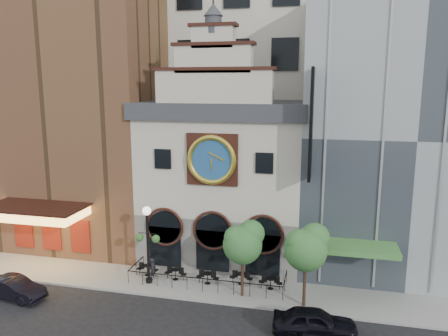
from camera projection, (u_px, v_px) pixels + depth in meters
ground at (197, 302)px, 27.72m from camera, size 120.00×120.00×0.00m
sidewalk at (208, 284)px, 30.10m from camera, size 44.00×5.00×0.15m
clock_building at (225, 175)px, 33.94m from camera, size 12.60×8.78×18.65m
theater_building at (85, 96)px, 37.80m from camera, size 14.00×15.60×25.00m
retail_building at (402, 132)px, 32.43m from camera, size 14.00×14.40×20.00m
office_tower at (253, 19)px, 43.07m from camera, size 20.00×16.00×40.00m
cafe_railing at (208, 277)px, 30.00m from camera, size 10.60×2.60×0.90m
bistro_0 at (147, 269)px, 31.18m from camera, size 1.58×0.68×0.90m
bistro_1 at (176, 273)px, 30.50m from camera, size 1.58×0.68×0.90m
bistro_2 at (208, 277)px, 29.88m from camera, size 1.58×0.68×0.90m
bistro_3 at (241, 278)px, 29.82m from camera, size 1.58×0.68×0.90m
bistro_4 at (271, 282)px, 29.10m from camera, size 1.58×0.68×0.90m
car_right at (315, 322)px, 23.89m from camera, size 4.75×2.27×1.57m
car_left at (14, 288)px, 28.08m from camera, size 4.41×2.02×1.40m
pedestrian at (153, 269)px, 30.53m from camera, size 0.40×0.58×1.53m
lamppost at (148, 236)px, 29.50m from camera, size 1.74×0.59×5.44m
tree_left at (243, 241)px, 27.61m from camera, size 2.61×2.51×5.03m
tree_right at (307, 246)px, 26.29m from camera, size 2.73×2.63×5.25m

